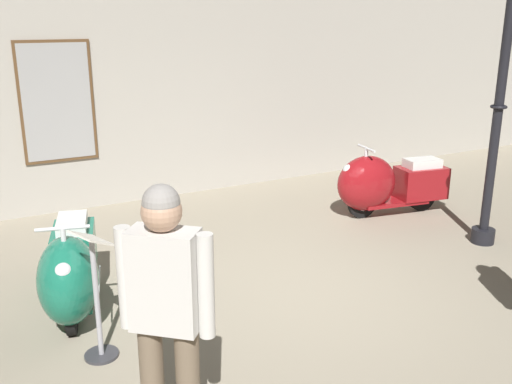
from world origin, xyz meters
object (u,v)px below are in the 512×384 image
(visitor_0, at_px, (166,305))
(scooter_0, at_px, (71,271))
(lamppost, at_px, (498,113))
(scooter_1, at_px, (383,184))
(info_stanchion, at_px, (97,306))

(visitor_0, bearing_deg, scooter_0, 47.03)
(lamppost, bearing_deg, scooter_0, 173.69)
(scooter_0, height_order, lamppost, lamppost)
(lamppost, height_order, visitor_0, lamppost)
(scooter_1, bearing_deg, info_stanchion, 30.80)
(lamppost, bearing_deg, visitor_0, -161.56)
(scooter_0, distance_m, visitor_0, 2.17)
(scooter_0, relative_size, lamppost, 0.54)
(scooter_0, height_order, scooter_1, scooter_1)
(scooter_1, relative_size, lamppost, 0.54)
(visitor_0, bearing_deg, scooter_1, -13.49)
(lamppost, xyz_separation_m, visitor_0, (-4.63, -1.54, -0.58))
(visitor_0, relative_size, info_stanchion, 1.62)
(scooter_1, relative_size, visitor_0, 0.95)
(scooter_1, relative_size, info_stanchion, 1.54)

